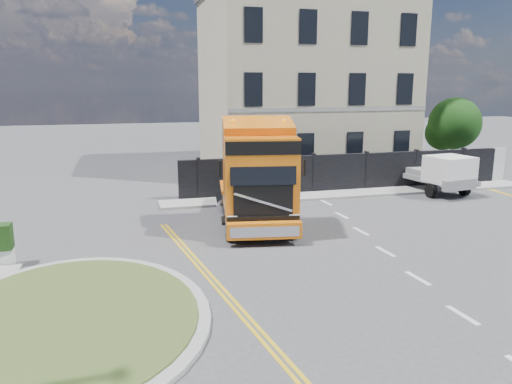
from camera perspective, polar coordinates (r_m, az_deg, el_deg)
name	(u,v)px	position (r m, az deg, el deg)	size (l,w,h in m)	color
ground	(300,255)	(16.81, 5.03, -7.23)	(120.00, 120.00, 0.00)	#424244
traffic_island	(68,318)	(13.17, -20.65, -13.33)	(6.80, 6.80, 0.17)	gray
hoarding_fence	(358,172)	(27.13, 11.60, 2.25)	(18.80, 0.25, 2.00)	black
georgian_building	(302,81)	(33.41, 5.23, 12.50)	(12.30, 10.30, 12.80)	#B9AF93
tree	(452,126)	(33.60, 21.47, 7.06)	(3.20, 3.20, 4.80)	#382619
pavement_far	(356,193)	(26.28, 11.31, -0.15)	(20.00, 1.60, 0.12)	gray
truck	(258,181)	(19.45, 0.17, 1.27)	(3.73, 7.38, 4.22)	black
flatbed_pickup	(442,173)	(27.39, 20.47, 2.04)	(2.69, 5.19, 2.05)	slate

